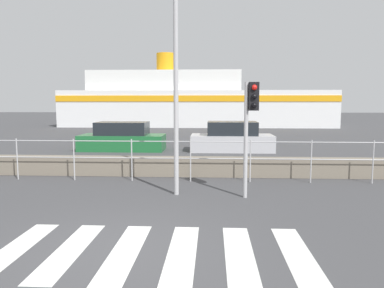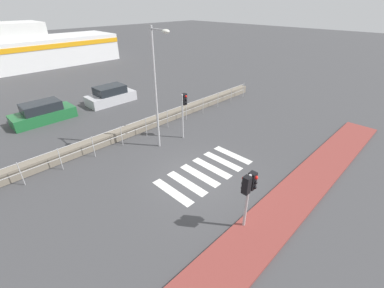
{
  "view_description": "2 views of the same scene",
  "coord_description": "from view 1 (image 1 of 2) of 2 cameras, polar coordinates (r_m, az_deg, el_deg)",
  "views": [
    {
      "loc": [
        1.53,
        -5.64,
        2.36
      ],
      "look_at": [
        1.11,
        2.0,
        1.5
      ],
      "focal_mm": 35.0,
      "sensor_mm": 36.0,
      "label": 1
    },
    {
      "loc": [
        -7.46,
        -7.02,
        7.6
      ],
      "look_at": [
        0.63,
        1.0,
        1.2
      ],
      "focal_mm": 24.0,
      "sensor_mm": 36.0,
      "label": 2
    }
  ],
  "objects": [
    {
      "name": "ground_plane",
      "position": [
        6.3,
        -11.57,
        -15.71
      ],
      "size": [
        160.0,
        160.0,
        0.0
      ],
      "primitive_type": "plane",
      "color": "#424244"
    },
    {
      "name": "crosswalk",
      "position": [
        6.18,
        -5.88,
        -16.02
      ],
      "size": [
        4.95,
        2.4,
        0.01
      ],
      "color": "silver",
      "rests_on": "ground_plane"
    },
    {
      "name": "seawall",
      "position": [
        12.12,
        -4.17,
        -3.4
      ],
      "size": [
        25.52,
        0.55,
        0.6
      ],
      "color": "slate",
      "rests_on": "ground_plane"
    },
    {
      "name": "harbor_fence",
      "position": [
        11.18,
        -4.76,
        -1.52
      ],
      "size": [
        23.01,
        0.04,
        1.26
      ],
      "color": "#B2B2B5",
      "rests_on": "ground_plane"
    },
    {
      "name": "traffic_light_far",
      "position": [
        9.19,
        8.93,
        4.61
      ],
      "size": [
        0.34,
        0.32,
        2.84
      ],
      "color": "#B2B2B5",
      "rests_on": "ground_plane"
    },
    {
      "name": "streetlamp",
      "position": [
        9.32,
        -2.65,
        16.86
      ],
      "size": [
        0.32,
        1.34,
        6.57
      ],
      "color": "#B2B2B5",
      "rests_on": "ground_plane"
    },
    {
      "name": "ferry_boat",
      "position": [
        37.39,
        -0.19,
        6.29
      ],
      "size": [
        25.94,
        6.62,
        7.13
      ],
      "color": "white",
      "rests_on": "ground_plane"
    },
    {
      "name": "parked_car_green",
      "position": [
        18.7,
        -10.54,
        0.88
      ],
      "size": [
        4.1,
        1.75,
        1.39
      ],
      "color": "#1E6633",
      "rests_on": "ground_plane"
    },
    {
      "name": "parked_car_silver",
      "position": [
        18.19,
        6.11,
        0.84
      ],
      "size": [
        3.94,
        1.81,
        1.42
      ],
      "color": "#BCBCC1",
      "rests_on": "ground_plane"
    }
  ]
}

